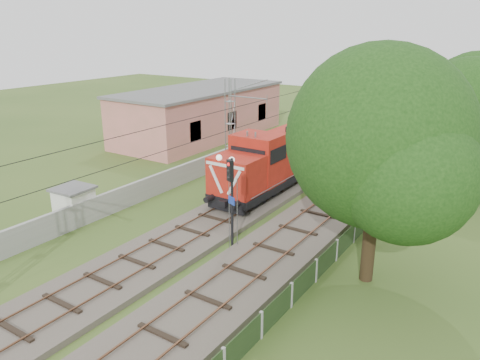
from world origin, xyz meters
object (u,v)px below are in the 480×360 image
Objects in this scene: locomotive at (291,152)px; signal_post at (231,188)px; relay_hut at (74,204)px; coach_rake at (479,78)px.

locomotive is 3.49× the size of signal_post.
signal_post is at bearing -77.00° from locomotive.
signal_post is (2.81, -12.17, 1.19)m from locomotive.
locomotive is 12.55m from signal_post.
coach_rake is at bearing 80.68° from relay_hut.
signal_post is at bearing 11.41° from relay_hut.
locomotive is 61.53m from coach_rake.
locomotive is 0.18× the size of coach_rake.
relay_hut is at bearing -117.47° from locomotive.
signal_post is 2.28× the size of relay_hut.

